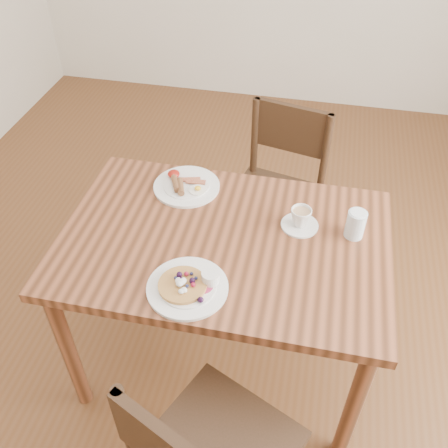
% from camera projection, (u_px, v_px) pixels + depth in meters
% --- Properties ---
extents(ground, '(5.00, 5.00, 0.00)m').
position_uv_depth(ground, '(224.00, 354.00, 2.32)').
color(ground, brown).
rests_on(ground, ground).
extents(dining_table, '(1.20, 0.80, 0.75)m').
position_uv_depth(dining_table, '(224.00, 257.00, 1.88)').
color(dining_table, brown).
rests_on(dining_table, ground).
extents(chair_far, '(0.50, 0.50, 0.88)m').
position_uv_depth(chair_far, '(277.00, 189.00, 2.44)').
color(chair_far, '#351E13').
rests_on(chair_far, ground).
extents(pancake_plate, '(0.27, 0.27, 0.06)m').
position_uv_depth(pancake_plate, '(189.00, 286.00, 1.63)').
color(pancake_plate, white).
rests_on(pancake_plate, dining_table).
extents(breakfast_plate, '(0.27, 0.27, 0.04)m').
position_uv_depth(breakfast_plate, '(186.00, 185.00, 2.03)').
color(breakfast_plate, white).
rests_on(breakfast_plate, dining_table).
extents(teacup_saucer, '(0.14, 0.14, 0.08)m').
position_uv_depth(teacup_saucer, '(300.00, 219.00, 1.84)').
color(teacup_saucer, white).
rests_on(teacup_saucer, dining_table).
extents(water_glass, '(0.07, 0.07, 0.11)m').
position_uv_depth(water_glass, '(356.00, 224.00, 1.79)').
color(water_glass, silver).
rests_on(water_glass, dining_table).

